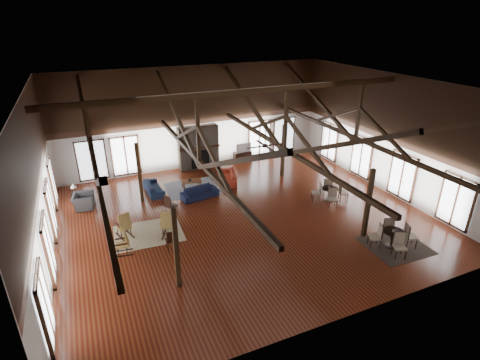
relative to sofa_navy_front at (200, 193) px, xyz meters
name	(u,v)px	position (x,y,z in m)	size (l,w,h in m)	color
floor	(244,217)	(1.24, -2.70, -0.27)	(16.00, 16.00, 0.00)	#602B14
ceiling	(244,85)	(1.24, -2.70, 5.73)	(16.00, 14.00, 0.02)	black
wall_back	(195,118)	(1.24, 4.30, 2.73)	(16.00, 0.02, 6.00)	silver
wall_front	(348,237)	(1.24, -9.70, 2.73)	(16.00, 0.02, 6.00)	silver
wall_left	(37,187)	(-6.76, -2.70, 2.73)	(0.02, 14.00, 6.00)	silver
wall_right	(387,134)	(9.24, -2.70, 2.73)	(0.02, 14.00, 6.00)	silver
roof_truss	(244,133)	(1.24, -2.70, 3.75)	(15.60, 14.07, 3.14)	black
post_grid	(244,187)	(1.24, -2.70, 1.25)	(8.16, 7.16, 3.05)	black
fireplace	(198,147)	(1.24, 3.97, 1.01)	(2.50, 0.69, 2.60)	#675C4F
ceiling_fan	(265,145)	(1.74, -3.70, 3.46)	(1.60, 1.60, 0.75)	black
sofa_navy_front	(200,193)	(0.00, 0.00, 0.00)	(1.88, 0.74, 0.55)	#141A38
sofa_navy_left	(154,187)	(-2.02, 1.57, 0.00)	(0.75, 1.91, 0.56)	#15213B
sofa_orange	(229,177)	(2.13, 1.31, 0.01)	(0.77, 1.98, 0.58)	#A2301F
coffee_table	(191,181)	(-0.03, 1.37, 0.08)	(1.15, 0.73, 0.41)	brown
vase	(190,180)	(-0.14, 1.29, 0.24)	(0.20, 0.20, 0.21)	#B2B2B2
armchair	(83,201)	(-5.47, 1.24, 0.07)	(0.93, 1.06, 0.69)	#313133
side_table_lamp	(75,195)	(-5.81, 1.99, 0.12)	(0.41, 0.41, 1.04)	black
rocking_chair_a	(124,226)	(-4.01, -2.28, 0.26)	(0.71, 0.98, 1.14)	olive
rocking_chair_b	(168,224)	(-2.33, -2.89, 0.28)	(0.81, 1.02, 1.17)	olive
rocking_chair_c	(124,243)	(-4.19, -3.48, 0.21)	(0.84, 0.51, 1.02)	olive
side_chair_a	(169,204)	(-1.85, -1.24, 0.34)	(0.60, 0.60, 1.06)	black
side_chair_b	(171,239)	(-2.46, -3.98, 0.23)	(0.38, 0.38, 0.88)	black
cafe_table_near	(393,236)	(5.73, -7.29, 0.22)	(1.93, 1.93, 1.00)	black
cafe_table_far	(330,192)	(5.87, -2.90, 0.20)	(1.83, 1.83, 0.95)	black
cup_near	(394,231)	(5.65, -7.34, 0.50)	(0.13, 0.13, 0.10)	#B2B2B2
cup_far	(329,188)	(5.79, -2.92, 0.46)	(0.12, 0.12, 0.10)	#B2B2B2
tv_console	(243,156)	(4.19, 4.05, 0.01)	(1.13, 0.42, 0.56)	black
television	(243,147)	(4.21, 4.05, 0.59)	(1.03, 0.14, 0.59)	#B2B2B2
rug_tan	(148,233)	(-3.08, -2.38, -0.27)	(2.82, 2.21, 0.01)	#C2B087
rug_navy	(195,187)	(0.11, 1.30, -0.27)	(3.02, 2.26, 0.01)	#1B284D
rug_dark	(395,246)	(5.92, -7.33, -0.27)	(2.37, 2.15, 0.01)	black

